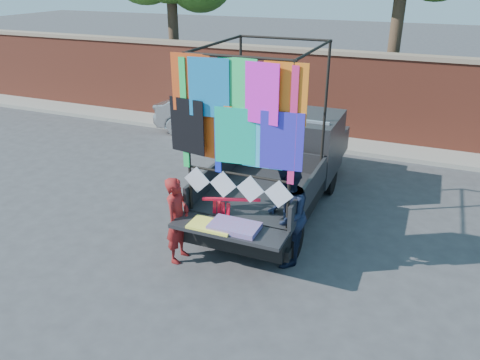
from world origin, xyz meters
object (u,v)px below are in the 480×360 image
at_px(pickup_truck, 287,161).
at_px(man, 286,215).
at_px(sedan, 217,116).
at_px(woman, 178,220).

distance_m(pickup_truck, man, 2.55).
bearing_deg(sedan, pickup_truck, -130.78).
xyz_separation_m(pickup_truck, woman, (-0.99, -3.06, -0.12)).
height_order(pickup_truck, man, pickup_truck).
bearing_deg(woman, man, -70.04).
bearing_deg(man, pickup_truck, -173.79).
xyz_separation_m(sedan, woman, (2.27, -6.38, 0.14)).
bearing_deg(woman, pickup_truck, -17.73).
distance_m(pickup_truck, woman, 3.22).
height_order(sedan, man, man).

